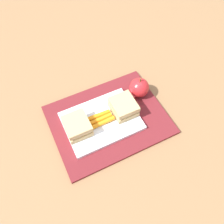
% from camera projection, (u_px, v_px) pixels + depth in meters
% --- Properties ---
extents(ground_plane, '(2.40, 2.40, 0.00)m').
position_uv_depth(ground_plane, '(109.00, 120.00, 0.77)').
color(ground_plane, olive).
extents(lunchbag_mat, '(0.36, 0.28, 0.01)m').
position_uv_depth(lunchbag_mat, '(109.00, 120.00, 0.77)').
color(lunchbag_mat, maroon).
rests_on(lunchbag_mat, ground_plane).
extents(food_tray, '(0.23, 0.17, 0.01)m').
position_uv_depth(food_tray, '(101.00, 121.00, 0.75)').
color(food_tray, white).
rests_on(food_tray, lunchbag_mat).
extents(sandwich_half_left, '(0.07, 0.08, 0.04)m').
position_uv_depth(sandwich_half_left, '(77.00, 126.00, 0.71)').
color(sandwich_half_left, tan).
rests_on(sandwich_half_left, food_tray).
extents(sandwich_half_right, '(0.07, 0.08, 0.04)m').
position_uv_depth(sandwich_half_right, '(124.00, 107.00, 0.75)').
color(sandwich_half_right, tan).
rests_on(sandwich_half_right, food_tray).
extents(carrot_sticks_bundle, '(0.08, 0.04, 0.02)m').
position_uv_depth(carrot_sticks_bundle, '(101.00, 119.00, 0.74)').
color(carrot_sticks_bundle, orange).
rests_on(carrot_sticks_bundle, food_tray).
extents(apple, '(0.07, 0.07, 0.08)m').
position_uv_depth(apple, '(139.00, 88.00, 0.79)').
color(apple, red).
rests_on(apple, lunchbag_mat).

